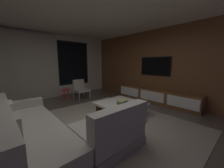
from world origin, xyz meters
name	(u,v)px	position (x,y,z in m)	size (l,w,h in m)	color
floor	(95,128)	(0.00, 0.00, 0.00)	(9.20, 9.20, 0.00)	#564C44
back_wall_with_window	(43,66)	(-0.06, 3.62, 1.34)	(6.60, 0.30, 2.70)	beige
media_wall	(163,66)	(3.06, 0.00, 1.35)	(0.12, 7.80, 2.70)	brown
ceiling	(92,0)	(0.00, 0.00, 2.70)	(8.20, 8.20, 0.00)	beige
area_rug	(109,124)	(0.35, -0.10, 0.01)	(3.20, 3.80, 0.01)	gray
sectional_couch	(52,133)	(-0.95, -0.13, 0.29)	(1.98, 2.50, 0.82)	gray
coffee_table	(121,108)	(0.99, 0.14, 0.19)	(1.16, 1.16, 0.36)	#3A2310
book_stack_on_coffee_table	(122,102)	(0.93, 0.00, 0.42)	(0.29, 0.22, 0.12)	#BE5A40
accent_chair_near_window	(80,88)	(1.02, 2.48, 0.43)	(0.54, 0.56, 0.78)	#B2ADA0
side_stool	(65,91)	(0.40, 2.56, 0.37)	(0.32, 0.32, 0.46)	red
media_console	(156,96)	(2.77, 0.05, 0.25)	(0.46, 3.10, 0.52)	brown
mounted_tv	(155,66)	(2.95, 0.25, 1.35)	(0.05, 1.18, 0.68)	black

